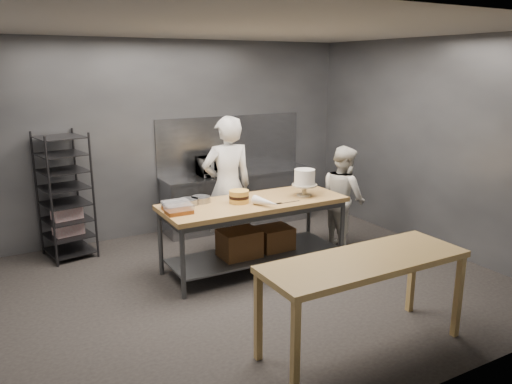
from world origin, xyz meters
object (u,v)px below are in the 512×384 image
speed_rack (65,197)px  frosted_cake_stand (305,179)px  near_counter (365,267)px  microwave (215,166)px  work_table (254,227)px  chef_behind (227,187)px  layer_cake (239,197)px  chef_right (343,197)px

speed_rack → frosted_cake_stand: speed_rack is taller
near_counter → microwave: bearing=85.6°
work_table → microwave: size_ratio=4.43×
work_table → microwave: 1.82m
chef_behind → layer_cake: chef_behind is taller
speed_rack → microwave: speed_rack is taller
chef_behind → work_table: bearing=101.6°
frosted_cake_stand → chef_right: bearing=12.0°
work_table → layer_cake: size_ratio=9.50×
near_counter → microwave: size_ratio=3.69×
chef_behind → frosted_cake_stand: chef_behind is taller
speed_rack → chef_behind: (1.99, -1.00, 0.12)m
work_table → speed_rack: speed_rack is taller
speed_rack → frosted_cake_stand: (2.75, -1.76, 0.30)m
frosted_cake_stand → speed_rack: bearing=147.4°
near_counter → frosted_cake_stand: size_ratio=5.54×
near_counter → frosted_cake_stand: (0.75, 2.07, 0.34)m
chef_right → microwave: (-1.26, 1.67, 0.30)m
near_counter → layer_cake: 2.20m
work_table → layer_cake: (-0.21, 0.02, 0.43)m
chef_right → microwave: 2.11m
microwave → frosted_cake_stand: 1.90m
speed_rack → chef_right: (3.56, -1.59, -0.10)m
work_table → chef_behind: 0.78m
microwave → layer_cake: (-0.46, -1.72, -0.05)m
frosted_cake_stand → layer_cake: bearing=172.6°
work_table → chef_right: (1.51, 0.07, 0.18)m
near_counter → work_table: bearing=88.8°
microwave → near_counter: bearing=-94.4°
speed_rack → layer_cake: speed_rack is taller
work_table → near_counter: work_table is taller
chef_right → microwave: chef_right is taller
speed_rack → chef_right: 3.90m
microwave → layer_cake: bearing=-105.0°
chef_right → frosted_cake_stand: chef_right is taller
speed_rack → microwave: size_ratio=3.23×
work_table → frosted_cake_stand: bearing=-8.0°
microwave → frosted_cake_stand: frosted_cake_stand is taller
work_table → frosted_cake_stand: 0.92m
speed_rack → layer_cake: size_ratio=6.92×
layer_cake → microwave: bearing=75.0°
chef_right → work_table: bearing=98.0°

